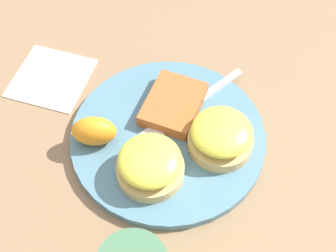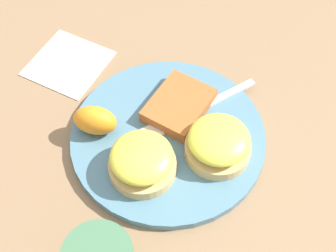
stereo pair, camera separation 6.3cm
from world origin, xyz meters
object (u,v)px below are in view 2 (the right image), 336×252
hashbrown_patty (182,106)px  orange_wedge (95,120)px  sandwich_benedict_right (218,143)px  fork (188,115)px  sandwich_benedict_left (142,161)px

hashbrown_patty → orange_wedge: size_ratio=1.56×
sandwich_benedict_right → fork: size_ratio=0.52×
sandwich_benedict_left → sandwich_benedict_right: same height
hashbrown_patty → fork: hashbrown_patty is taller
sandwich_benedict_left → hashbrown_patty: (-0.11, 0.02, -0.01)m
orange_wedge → fork: 0.13m
sandwich_benedict_left → sandwich_benedict_right: 0.10m
hashbrown_patty → fork: size_ratio=0.56×
sandwich_benedict_right → hashbrown_patty: size_ratio=0.94×
sandwich_benedict_left → fork: (-0.10, 0.03, -0.02)m
hashbrown_patty → sandwich_benedict_right: bearing=53.3°
orange_wedge → fork: (-0.07, 0.11, -0.02)m
hashbrown_patty → orange_wedge: (0.07, -0.10, 0.01)m
sandwich_benedict_right → orange_wedge: bearing=-82.8°
orange_wedge → fork: size_ratio=0.35×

